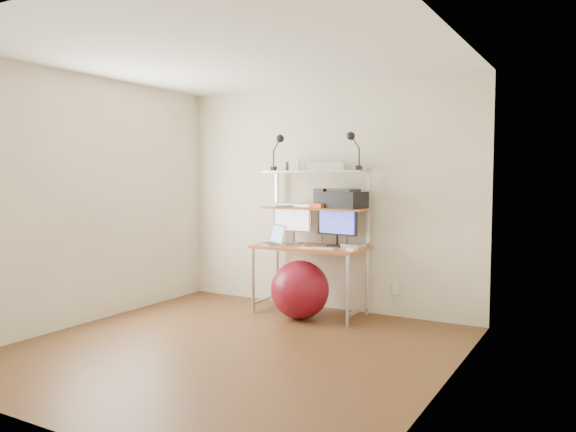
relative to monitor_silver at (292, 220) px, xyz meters
The scene contains 20 objects.
room 1.63m from the monitor_silver, 79.54° to the right, with size 3.60×3.60×3.60m.
computer_desk 0.31m from the monitor_silver, 14.87° to the right, with size 1.20×0.60×1.57m.
wall_outlet 1.36m from the monitor_silver, 10.16° to the left, with size 0.08×0.01×0.12m, color white.
monitor_silver is the anchor object (origin of this frame).
monitor_black 0.56m from the monitor_silver, ahead, with size 0.48×0.16×0.48m.
laptop 0.33m from the monitor_silver, 113.73° to the right, with size 0.40×0.39×0.28m.
keyboard 0.61m from the monitor_silver, 34.37° to the right, with size 0.37×0.11×0.01m, color white.
mouse 0.91m from the monitor_silver, 18.20° to the right, with size 0.09×0.06×0.03m, color white.
mac_mini 0.79m from the monitor_silver, ahead, with size 0.21×0.21×0.04m, color silver.
phone 0.47m from the monitor_silver, 38.75° to the right, with size 0.06×0.12×0.01m, color black.
printer 0.68m from the monitor_silver, ahead, with size 0.48×0.37×0.21m.
nas_cube 0.45m from the monitor_silver, ahead, with size 0.14×0.14×0.21m, color black.
red_box 0.42m from the monitor_silver, 13.54° to the right, with size 0.17×0.12×0.05m, color #CD4920.
scanner 0.73m from the monitor_silver, ahead, with size 0.45×0.36×0.10m.
box_white 0.62m from the monitor_silver, 32.59° to the right, with size 0.11×0.09×0.13m, color white.
box_grey 0.60m from the monitor_silver, 128.66° to the left, with size 0.10×0.10×0.10m, color #2B2C2E.
clip_lamp_left 0.85m from the monitor_silver, 139.39° to the right, with size 0.16×0.09×0.40m.
clip_lamp_right 1.12m from the monitor_silver, ahead, with size 0.16×0.09×0.40m.
exercise_ball 0.84m from the monitor_silver, 51.30° to the right, with size 0.61×0.61×0.61m, color maroon.
paper_stack 0.19m from the monitor_silver, behind, with size 0.33×0.41×0.02m.
Camera 1 is at (2.77, -3.88, 1.48)m, focal length 35.00 mm.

